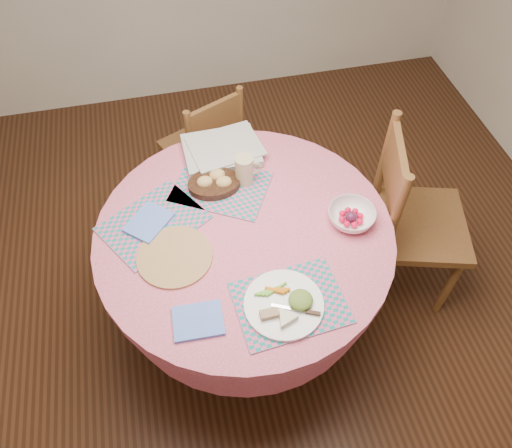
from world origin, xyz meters
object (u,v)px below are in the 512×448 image
Objects in this scene: chair_back at (206,147)px; bread_bowl at (214,182)px; chair_right at (410,218)px; wicker_trivet at (175,256)px; dinner_plate at (286,304)px; dining_table at (245,257)px; latte_mug at (245,170)px; fruit_bowl at (351,216)px.

chair_back is 3.64× the size of bread_bowl.
wicker_trivet is at bearing 113.03° from chair_right.
dining_table is at bearing 101.12° from dinner_plate.
wicker_trivet is (-1.12, -0.14, 0.24)m from chair_right.
bread_bowl reaches higher than dinner_plate.
latte_mug is (0.36, 0.34, 0.07)m from wicker_trivet.
chair_back is at bearing 99.51° from latte_mug.
dinner_plate is 0.66m from bread_bowl.
dining_table is 5.39× the size of bread_bowl.
dining_table is 4.80× the size of fruit_bowl.
dinner_plate is at bearing 136.97° from chair_right.
chair_right is at bearing -12.33° from bread_bowl.
fruit_bowl is (0.52, -0.31, -0.00)m from bread_bowl.
wicker_trivet is at bearing 50.40° from chair_back.
chair_right reaches higher than latte_mug.
chair_back is 2.79× the size of wicker_trivet.
wicker_trivet is 0.50m from latte_mug.
wicker_trivet is 0.40m from bread_bowl.
chair_back is at bearing 92.50° from dining_table.
chair_back is 6.12× the size of latte_mug.
bread_bowl is (-0.15, 0.64, 0.01)m from dinner_plate.
dining_table is 0.50m from fruit_bowl.
fruit_bowl is (0.48, -0.92, 0.34)m from chair_back.
chair_back is 1.09m from fruit_bowl.
latte_mug is at bearing 76.93° from dining_table.
bread_bowl is (0.22, 0.33, 0.03)m from wicker_trivet.
fruit_bowl reaches higher than wicker_trivet.
dinner_plate is (0.07, -0.38, 0.22)m from dining_table.
chair_right is 0.91m from dinner_plate.
dining_table is 0.36m from wicker_trivet.
dining_table is 1.24× the size of chair_right.
fruit_bowl reaches higher than dinner_plate.
dining_table is 0.44m from dinner_plate.
wicker_trivet reaches higher than dining_table.
bread_bowl is (-0.04, -0.61, 0.35)m from chair_back.
fruit_bowl is at bearing 123.29° from chair_right.
dining_table is at bearing 173.58° from fruit_bowl.
chair_back is 1.30m from dinner_plate.
bread_bowl is 0.14m from latte_mug.
dinner_plate is (0.37, -0.31, 0.01)m from wicker_trivet.
wicker_trivet is 1.16× the size of fruit_bowl.
latte_mug is at bearing 139.93° from fruit_bowl.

